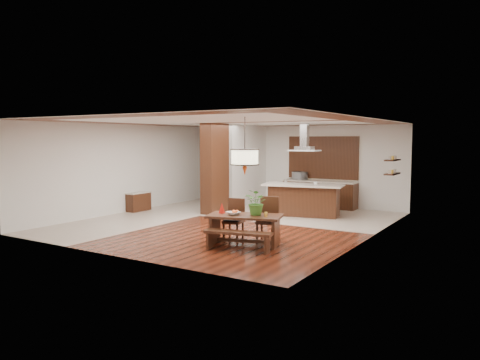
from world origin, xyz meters
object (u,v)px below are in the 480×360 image
Objects in this scene: dining_table at (245,223)px; island_cup at (316,183)px; fruit_bowl at (234,213)px; range_hood at (305,137)px; hallway_console at (139,202)px; dining_bench at (238,241)px; dining_chair_left at (233,219)px; microwave at (300,176)px; foliage_plant at (257,202)px; dining_chair_right at (267,219)px; kitchen_island at (304,200)px; pendant_lantern at (245,146)px.

dining_table is 4.37m from island_cup.
fruit_bowl is 0.33× the size of range_hood.
hallway_console reaches higher than dining_bench.
hallway_console is 0.91× the size of dining_chair_left.
island_cup is 0.22× the size of microwave.
range_hood is at bearing 168.76° from island_cup.
foliage_plant is (0.79, -0.25, 0.49)m from dining_chair_left.
fruit_bowl is at bearing -149.40° from dining_table.
foliage_plant reaches higher than dining_chair_right.
dining_chair_right is 0.40× the size of kitchen_island.
dining_chair_right is at bearing -78.72° from range_hood.
dining_chair_right is 0.67m from foliage_plant.
dining_bench is 2.60× the size of foliage_plant.
dining_chair_right is 1.79× the size of foliage_plant.
dining_table is 1.21× the size of dining_bench.
dining_chair_right reaches higher than hallway_console.
microwave reaches higher than hallway_console.
foliage_plant is (0.25, 0.12, -1.27)m from pendant_lantern.
range_hood is 8.06× the size of island_cup.
kitchen_island is (-0.76, 3.81, -0.00)m from dining_chair_right.
pendant_lantern is (-0.25, -0.60, 1.73)m from dining_chair_right.
foliage_plant is at bearing -21.38° from hallway_console.
range_hood reaches higher than dining_table.
hallway_console is 0.85× the size of dining_chair_right.
island_cup is at bearing 74.45° from dining_chair_left.
range_hood is (-0.76, 3.81, 1.95)m from dining_chair_right.
range_hood reaches higher than fruit_bowl.
microwave is at bearing 104.01° from dining_bench.
hallway_console is 5.46m from dining_chair_left.
kitchen_island is 5.19× the size of microwave.
foliage_plant reaches higher than microwave.
kitchen_island is at bearing 96.58° from pendant_lantern.
dining_bench is 1.68× the size of range_hood.
kitchen_island is 1.95m from range_hood.
fruit_bowl is 6.69m from microwave.
range_hood is (-0.76, 4.30, 1.49)m from foliage_plant.
foliage_plant is at bearing -102.42° from dining_chair_right.
pendant_lantern is at bearing -23.25° from hallway_console.
dining_bench is at bearing -73.43° from pendant_lantern.
dining_table is at bearing -88.84° from island_cup.
foliage_plant is at bearing 27.62° from fruit_bowl.
hallway_console is 7.88× the size of island_cup.
kitchen_island is at bearing 169.31° from island_cup.
dining_chair_right is 0.79× the size of pendant_lantern.
dining_chair_right reaches higher than fruit_bowl.
pendant_lantern is at bearing 30.60° from fruit_bowl.
dining_chair_right reaches higher than dining_table.
dining_chair_left is (5.06, -2.04, 0.17)m from hallway_console.
dining_chair_right is 1.84m from pendant_lantern.
pendant_lantern is 2.61× the size of microwave.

